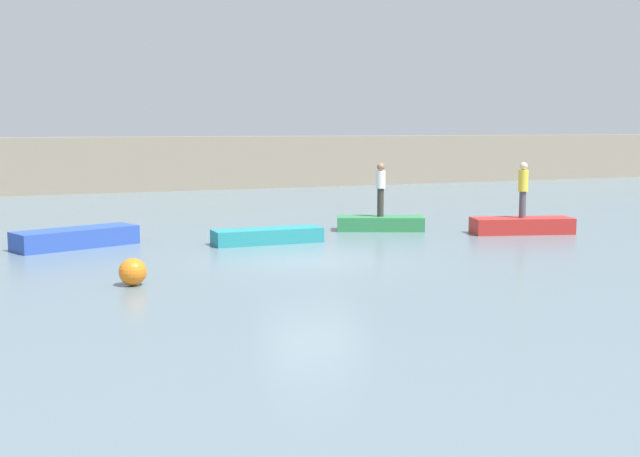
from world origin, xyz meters
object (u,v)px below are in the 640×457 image
(rowboat_green, at_px, (380,223))
(rowboat_red, at_px, (522,226))
(person_yellow_shirt, at_px, (523,187))
(person_white_shirt, at_px, (381,186))
(mooring_buoy, at_px, (133,272))
(rowboat_blue, at_px, (76,238))
(rowboat_teal, at_px, (268,236))

(rowboat_green, distance_m, rowboat_red, 4.65)
(person_yellow_shirt, bearing_deg, person_white_shirt, 147.20)
(person_white_shirt, height_order, mooring_buoy, person_white_shirt)
(person_white_shirt, bearing_deg, person_yellow_shirt, -32.80)
(rowboat_blue, relative_size, rowboat_teal, 1.07)
(rowboat_teal, xyz_separation_m, person_white_shirt, (4.52, 1.44, 1.27))
(rowboat_red, xyz_separation_m, mooring_buoy, (-13.30, -3.93, 0.04))
(rowboat_blue, bearing_deg, rowboat_teal, -34.35)
(rowboat_blue, xyz_separation_m, person_white_shirt, (9.91, 0.04, 1.22))
(person_yellow_shirt, bearing_deg, rowboat_blue, 169.81)
(rowboat_teal, distance_m, person_white_shirt, 4.91)
(rowboat_blue, distance_m, rowboat_green, 9.91)
(rowboat_green, xyz_separation_m, rowboat_red, (3.91, -2.52, 0.02))
(rowboat_blue, relative_size, person_white_shirt, 1.96)
(rowboat_green, distance_m, person_yellow_shirt, 4.83)
(person_yellow_shirt, distance_m, mooring_buoy, 13.92)
(rowboat_blue, height_order, rowboat_green, rowboat_blue)
(rowboat_blue, height_order, mooring_buoy, mooring_buoy)
(rowboat_teal, xyz_separation_m, rowboat_green, (4.52, 1.44, 0.01))
(rowboat_teal, height_order, rowboat_red, rowboat_red)
(person_yellow_shirt, distance_m, person_white_shirt, 4.65)
(rowboat_red, xyz_separation_m, person_white_shirt, (-3.91, 2.52, 1.23))
(person_yellow_shirt, bearing_deg, rowboat_green, 147.20)
(rowboat_red, bearing_deg, person_yellow_shirt, 30.22)
(rowboat_red, distance_m, mooring_buoy, 13.87)
(person_white_shirt, bearing_deg, rowboat_green, 90.00)
(person_yellow_shirt, height_order, person_white_shirt, person_yellow_shirt)
(person_yellow_shirt, bearing_deg, mooring_buoy, -163.55)
(rowboat_red, relative_size, person_yellow_shirt, 1.80)
(rowboat_blue, xyz_separation_m, person_yellow_shirt, (13.82, -2.48, 1.27))
(rowboat_red, bearing_deg, person_white_shirt, 163.38)
(rowboat_teal, height_order, rowboat_green, rowboat_green)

